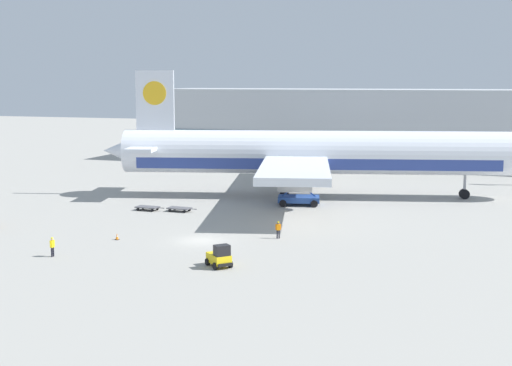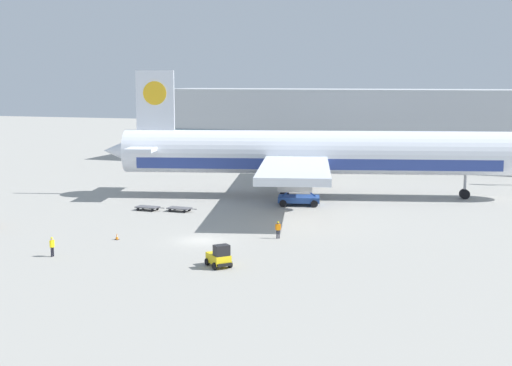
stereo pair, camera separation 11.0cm
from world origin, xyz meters
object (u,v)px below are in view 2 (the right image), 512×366
at_px(baggage_dolly_second, 180,208).
at_px(traffic_cone_near, 117,237).
at_px(ground_crew_near, 278,228).
at_px(airplane_main, 310,154).
at_px(ground_crew_far, 52,245).
at_px(baggage_dolly_lead, 148,207).
at_px(baggage_tug_foreground, 219,257).
at_px(scissor_lift_loader, 299,190).

xyz_separation_m(baggage_dolly_second, traffic_cone_near, (0.56, -15.98, -0.08)).
bearing_deg(ground_crew_near, airplane_main, -109.62).
relative_size(ground_crew_near, ground_crew_far, 0.98).
bearing_deg(baggage_dolly_lead, ground_crew_far, -81.28).
relative_size(airplane_main, ground_crew_far, 31.82).
distance_m(baggage_tug_foreground, ground_crew_near, 12.20).
xyz_separation_m(ground_crew_near, traffic_cone_near, (-14.99, -5.68, -0.72)).
distance_m(baggage_dolly_lead, baggage_dolly_second, 4.04).
distance_m(ground_crew_far, traffic_cone_near, 8.21).
bearing_deg(baggage_dolly_second, airplane_main, 54.53).
bearing_deg(traffic_cone_near, baggage_dolly_second, 92.02).
bearing_deg(baggage_dolly_lead, baggage_dolly_second, 10.29).
distance_m(baggage_dolly_second, ground_crew_far, 23.96).
bearing_deg(ground_crew_near, baggage_dolly_second, -60.60).
bearing_deg(baggage_dolly_second, traffic_cone_near, -85.50).
bearing_deg(ground_crew_near, ground_crew_far, 11.57).
relative_size(baggage_tug_foreground, baggage_dolly_second, 0.74).
relative_size(baggage_dolly_lead, ground_crew_near, 2.13).
xyz_separation_m(scissor_lift_loader, baggage_tug_foreground, (1.64, -31.34, -1.03)).
relative_size(airplane_main, scissor_lift_loader, 9.86).
distance_m(scissor_lift_loader, traffic_cone_near, 27.63).
xyz_separation_m(baggage_dolly_second, ground_crew_near, (15.56, -10.30, 0.64)).
xyz_separation_m(baggage_dolly_lead, ground_crew_far, (2.56, -23.36, 0.67)).
distance_m(baggage_dolly_lead, ground_crew_far, 23.51).
bearing_deg(scissor_lift_loader, baggage_dolly_lead, -164.37).
xyz_separation_m(baggage_tug_foreground, traffic_cone_near, (-13.50, 6.43, -0.57)).
bearing_deg(baggage_tug_foreground, scissor_lift_loader, 136.94).
xyz_separation_m(airplane_main, baggage_dolly_second, (-12.16, -15.60, -5.45)).
height_order(baggage_tug_foreground, ground_crew_far, baggage_tug_foreground).
distance_m(ground_crew_near, traffic_cone_near, 16.05).
bearing_deg(scissor_lift_loader, baggage_tug_foreground, -101.33).
distance_m(baggage_dolly_second, traffic_cone_near, 15.99).
relative_size(baggage_tug_foreground, baggage_dolly_lead, 0.74).
bearing_deg(baggage_tug_foreground, ground_crew_far, -130.57).
bearing_deg(ground_crew_near, scissor_lift_loader, -107.82).
bearing_deg(scissor_lift_loader, traffic_cone_near, -129.79).
bearing_deg(baggage_tug_foreground, ground_crew_near, 126.91).
relative_size(baggage_dolly_lead, ground_crew_far, 2.08).
distance_m(baggage_dolly_lead, traffic_cone_near, 16.10).
bearing_deg(baggage_dolly_lead, traffic_cone_near, -71.03).
distance_m(baggage_tug_foreground, ground_crew_far, 15.59).
bearing_deg(scissor_lift_loader, airplane_main, 77.88).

